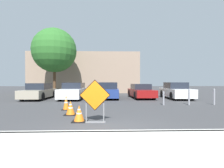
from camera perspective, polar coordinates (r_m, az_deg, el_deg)
ground_plane at (r=14.80m, az=-1.38°, el=-5.05°), size 96.00×96.00×0.00m
sidewalk_strip at (r=3.63m, az=0.38°, el=-22.02°), size 25.84×2.77×0.14m
curb_lip at (r=4.94m, az=-0.28°, el=-15.83°), size 25.84×0.20×0.14m
road_closed_sign at (r=6.35m, az=-5.60°, el=-4.83°), size 1.12×0.20×1.56m
traffic_cone_nearest at (r=6.67m, az=-10.69°, el=-9.48°), size 0.51×0.51×0.61m
traffic_cone_second at (r=8.08m, az=-13.37°, el=-7.65°), size 0.53×0.53×0.63m
traffic_cone_third at (r=9.58m, az=-14.76°, el=-5.89°), size 0.42×0.42×0.78m
parked_car_nearest at (r=16.39m, az=-22.69°, el=-2.30°), size 1.79×4.63×1.37m
parked_car_second at (r=15.54m, az=-12.35°, el=-2.35°), size 1.96×4.71×1.41m
parked_car_third at (r=15.69m, az=-1.25°, el=-2.29°), size 2.04×4.31×1.44m
parked_car_fourth at (r=16.23m, az=9.38°, el=-2.37°), size 1.90×4.59×1.30m
parked_car_fifth at (r=16.49m, az=20.09°, el=-2.17°), size 1.93×4.45×1.44m
bollard_nearest at (r=11.60m, az=16.49°, el=-4.36°), size 0.12×0.12×0.87m
bollard_second at (r=12.22m, az=23.85°, el=-3.78°), size 0.12×0.12×1.02m
bollard_third at (r=13.01m, az=30.39°, el=-3.50°), size 0.12×0.12×1.04m
building_facade_backdrop at (r=25.66m, az=-8.65°, el=3.51°), size 14.98×5.00×5.51m
street_tree_behind_lot at (r=20.73m, az=-18.29°, el=10.35°), size 4.87×4.87×7.42m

